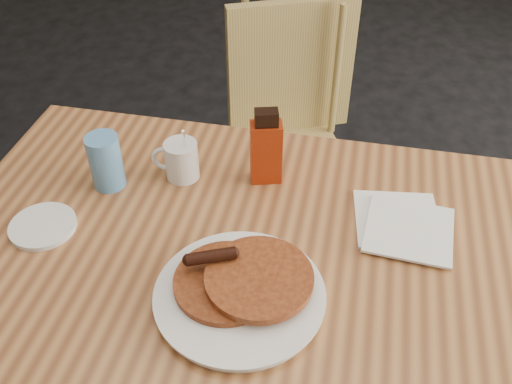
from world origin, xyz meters
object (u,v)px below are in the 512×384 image
main_table (239,260)px  coffee_mug (181,160)px  chair_main_far (286,123)px  pancake_plate (240,290)px  blue_tumbler (106,162)px  syrup_bottle (266,149)px

main_table → coffee_mug: bearing=129.0°
main_table → chair_main_far: size_ratio=1.46×
pancake_plate → blue_tumbler: size_ratio=2.46×
pancake_plate → coffee_mug: bearing=120.2°
syrup_bottle → blue_tumbler: syrup_bottle is taller
pancake_plate → syrup_bottle: size_ratio=1.72×
chair_main_far → syrup_bottle: (-0.00, -0.54, 0.29)m
syrup_bottle → blue_tumbler: bearing=178.8°
pancake_plate → blue_tumbler: blue_tumbler is taller
syrup_bottle → pancake_plate: bearing=-102.7°
chair_main_far → pancake_plate: chair_main_far is taller
main_table → syrup_bottle: (0.03, 0.22, 0.13)m
blue_tumbler → chair_main_far: bearing=60.2°
coffee_mug → pancake_plate: bearing=-44.3°
chair_main_far → coffee_mug: chair_main_far is taller
syrup_bottle → chair_main_far: bearing=77.5°
blue_tumbler → main_table: bearing=-25.5°
main_table → chair_main_far: 0.78m
chair_main_far → blue_tumbler: (-0.35, -0.61, 0.27)m
syrup_bottle → blue_tumbler: 0.36m
chair_main_far → syrup_bottle: size_ratio=4.97×
coffee_mug → blue_tumbler: size_ratio=1.11×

